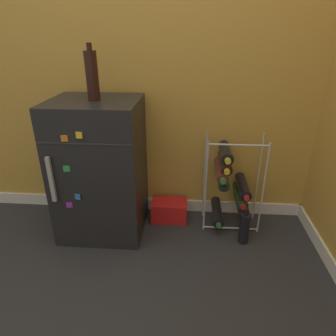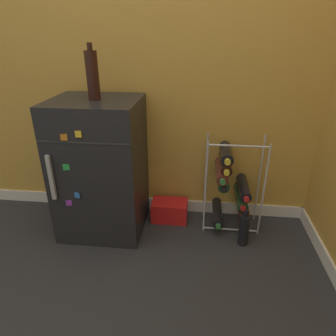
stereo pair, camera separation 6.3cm
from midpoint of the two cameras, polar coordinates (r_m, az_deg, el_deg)
ground_plane at (r=1.87m, az=-3.85°, el=-18.33°), size 14.00×14.00×0.00m
wall_back at (r=2.03m, az=-2.08°, el=23.74°), size 7.07×0.07×2.50m
mini_fridge at (r=2.00m, az=-13.64°, el=-0.25°), size 0.54×0.50×0.90m
wine_rack at (r=2.07m, az=10.82°, el=-2.90°), size 0.38×0.33×0.66m
soda_box at (r=2.22m, az=-0.58°, el=-8.07°), size 0.26×0.16×0.15m
fridge_top_bottle at (r=1.83m, az=-15.28°, el=16.63°), size 0.07×0.07×0.31m
loose_bottle_floor at (r=2.03m, az=13.47°, el=-11.07°), size 0.07×0.07×0.25m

